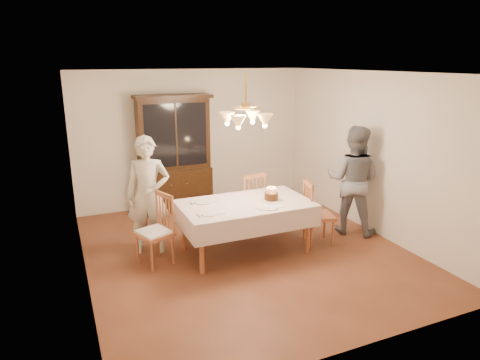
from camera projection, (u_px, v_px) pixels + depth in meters
name	position (u px, v px, depth m)	size (l,w,h in m)	color
ground	(245.00, 250.00, 6.43)	(5.00, 5.00, 0.00)	#5F2E1B
room_shell	(246.00, 147.00, 6.00)	(5.00, 5.00, 5.00)	white
dining_table	(245.00, 208.00, 6.24)	(1.90, 1.10, 0.76)	#974D2C
china_hutch	(175.00, 156.00, 7.97)	(1.38, 0.54, 2.16)	black
chair_far_side	(249.00, 204.00, 7.12)	(0.47, 0.45, 1.00)	#974D2C
chair_left_end	(155.00, 233.00, 5.90)	(0.55, 0.56, 1.00)	#974D2C
chair_right_end	(318.00, 216.00, 6.57)	(0.52, 0.53, 1.00)	#974D2C
elderly_woman	(148.00, 196.00, 6.18)	(0.64, 0.42, 1.74)	beige
adult_in_grey	(353.00, 180.00, 6.91)	(0.86, 0.67, 1.77)	slate
birthday_cake	(271.00, 197.00, 6.30)	(0.30, 0.30, 0.21)	white
place_setting_near_left	(211.00, 214.00, 5.76)	(0.38, 0.23, 0.02)	white
place_setting_near_right	(270.00, 208.00, 5.99)	(0.40, 0.25, 0.02)	white
place_setting_far_left	(204.00, 202.00, 6.25)	(0.41, 0.26, 0.02)	white
chandelier	(246.00, 119.00, 5.89)	(0.62, 0.62, 0.73)	#BF8C3F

